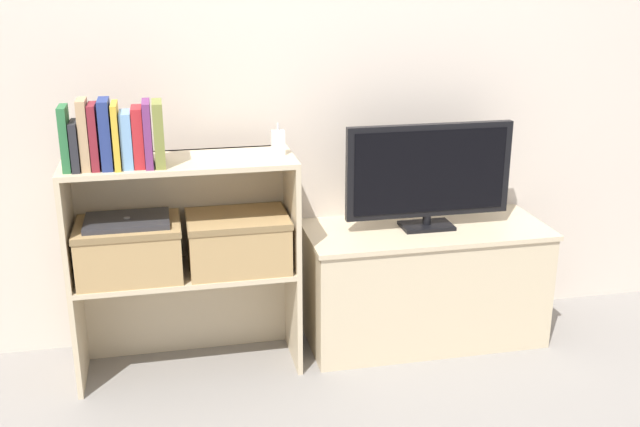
{
  "coord_description": "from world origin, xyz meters",
  "views": [
    {
      "loc": [
        -0.6,
        -2.65,
        1.6
      ],
      "look_at": [
        0.0,
        0.17,
        0.63
      ],
      "focal_mm": 42.0,
      "sensor_mm": 36.0,
      "label": 1
    }
  ],
  "objects_px": {
    "book_navy": "(106,134)",
    "storage_basket_right": "(238,239)",
    "book_maroon": "(94,136)",
    "book_olive": "(159,134)",
    "book_skyblue": "(127,140)",
    "storage_basket_left": "(129,247)",
    "book_mustard": "(116,136)",
    "laptop": "(127,221)",
    "book_tan": "(84,135)",
    "book_crimson": "(138,137)",
    "tv_stand": "(424,283)",
    "baby_monitor": "(278,143)",
    "book_plum": "(148,134)",
    "book_charcoal": "(75,146)",
    "book_forest": "(65,138)",
    "tv": "(429,173)"
  },
  "relations": [
    {
      "from": "book_charcoal",
      "to": "storage_basket_left",
      "type": "height_order",
      "value": "book_charcoal"
    },
    {
      "from": "tv",
      "to": "book_crimson",
      "type": "bearing_deg",
      "value": -174.39
    },
    {
      "from": "book_tan",
      "to": "book_crimson",
      "type": "bearing_deg",
      "value": 0.0
    },
    {
      "from": "book_forest",
      "to": "book_maroon",
      "type": "height_order",
      "value": "book_maroon"
    },
    {
      "from": "book_tan",
      "to": "book_olive",
      "type": "distance_m",
      "value": 0.26
    },
    {
      "from": "book_charcoal",
      "to": "book_crimson",
      "type": "xyz_separation_m",
      "value": [
        0.22,
        0.0,
        0.02
      ]
    },
    {
      "from": "tv",
      "to": "book_plum",
      "type": "distance_m",
      "value": 1.17
    },
    {
      "from": "tv",
      "to": "book_skyblue",
      "type": "distance_m",
      "value": 1.24
    },
    {
      "from": "book_maroon",
      "to": "book_olive",
      "type": "xyz_separation_m",
      "value": [
        0.23,
        0.0,
        0.0
      ]
    },
    {
      "from": "tv_stand",
      "to": "book_tan",
      "type": "relative_size",
      "value": 4.1
    },
    {
      "from": "baby_monitor",
      "to": "laptop",
      "type": "bearing_deg",
      "value": -178.55
    },
    {
      "from": "book_charcoal",
      "to": "book_forest",
      "type": "bearing_deg",
      "value": 180.0
    },
    {
      "from": "tv_stand",
      "to": "laptop",
      "type": "xyz_separation_m",
      "value": [
        -1.24,
        -0.07,
        0.4
      ]
    },
    {
      "from": "book_mustard",
      "to": "book_olive",
      "type": "relative_size",
      "value": 1.0
    },
    {
      "from": "book_navy",
      "to": "storage_basket_right",
      "type": "distance_m",
      "value": 0.66
    },
    {
      "from": "book_maroon",
      "to": "laptop",
      "type": "height_order",
      "value": "book_maroon"
    },
    {
      "from": "book_charcoal",
      "to": "book_plum",
      "type": "relative_size",
      "value": 0.74
    },
    {
      "from": "book_maroon",
      "to": "book_olive",
      "type": "height_order",
      "value": "same"
    },
    {
      "from": "book_tan",
      "to": "tv",
      "type": "bearing_deg",
      "value": 4.84
    },
    {
      "from": "tv_stand",
      "to": "book_forest",
      "type": "height_order",
      "value": "book_forest"
    },
    {
      "from": "book_mustard",
      "to": "book_plum",
      "type": "height_order",
      "value": "book_plum"
    },
    {
      "from": "book_maroon",
      "to": "storage_basket_right",
      "type": "distance_m",
      "value": 0.68
    },
    {
      "from": "storage_basket_right",
      "to": "book_mustard",
      "type": "bearing_deg",
      "value": -173.37
    },
    {
      "from": "book_navy",
      "to": "baby_monitor",
      "type": "bearing_deg",
      "value": 5.82
    },
    {
      "from": "tv",
      "to": "book_forest",
      "type": "height_order",
      "value": "book_forest"
    },
    {
      "from": "tv_stand",
      "to": "laptop",
      "type": "bearing_deg",
      "value": -176.92
    },
    {
      "from": "book_crimson",
      "to": "book_plum",
      "type": "bearing_deg",
      "value": 0.0
    },
    {
      "from": "book_crimson",
      "to": "laptop",
      "type": "bearing_deg",
      "value": 143.32
    },
    {
      "from": "book_crimson",
      "to": "book_olive",
      "type": "distance_m",
      "value": 0.07
    },
    {
      "from": "book_mustard",
      "to": "laptop",
      "type": "height_order",
      "value": "book_mustard"
    },
    {
      "from": "book_crimson",
      "to": "book_navy",
      "type": "bearing_deg",
      "value": 180.0
    },
    {
      "from": "book_charcoal",
      "to": "baby_monitor",
      "type": "distance_m",
      "value": 0.75
    },
    {
      "from": "book_skyblue",
      "to": "storage_basket_left",
      "type": "distance_m",
      "value": 0.44
    },
    {
      "from": "book_navy",
      "to": "storage_basket_right",
      "type": "height_order",
      "value": "book_navy"
    },
    {
      "from": "book_mustard",
      "to": "book_plum",
      "type": "xyz_separation_m",
      "value": [
        0.11,
        0.0,
        0.0
      ]
    },
    {
      "from": "book_tan",
      "to": "book_charcoal",
      "type": "bearing_deg",
      "value": 180.0
    },
    {
      "from": "book_plum",
      "to": "storage_basket_right",
      "type": "xyz_separation_m",
      "value": [
        0.32,
        0.05,
        -0.45
      ]
    },
    {
      "from": "book_plum",
      "to": "book_olive",
      "type": "relative_size",
      "value": 1.01
    },
    {
      "from": "baby_monitor",
      "to": "storage_basket_left",
      "type": "relative_size",
      "value": 0.31
    },
    {
      "from": "baby_monitor",
      "to": "book_skyblue",
      "type": "bearing_deg",
      "value": -173.45
    },
    {
      "from": "storage_basket_right",
      "to": "tv_stand",
      "type": "bearing_deg",
      "value": 4.66
    },
    {
      "from": "book_plum",
      "to": "book_charcoal",
      "type": "bearing_deg",
      "value": 180.0
    },
    {
      "from": "book_maroon",
      "to": "book_crimson",
      "type": "distance_m",
      "value": 0.15
    },
    {
      "from": "book_mustard",
      "to": "storage_basket_left",
      "type": "xyz_separation_m",
      "value": [
        0.01,
        0.05,
        -0.45
      ]
    },
    {
      "from": "book_forest",
      "to": "book_olive",
      "type": "bearing_deg",
      "value": -0.0
    },
    {
      "from": "tv",
      "to": "tv_stand",
      "type": "bearing_deg",
      "value": 90.0
    },
    {
      "from": "storage_basket_left",
      "to": "laptop",
      "type": "distance_m",
      "value": 0.11
    },
    {
      "from": "book_tan",
      "to": "laptop",
      "type": "height_order",
      "value": "book_tan"
    },
    {
      "from": "storage_basket_left",
      "to": "laptop",
      "type": "height_order",
      "value": "laptop"
    },
    {
      "from": "book_olive",
      "to": "book_plum",
      "type": "bearing_deg",
      "value": 180.0
    }
  ]
}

